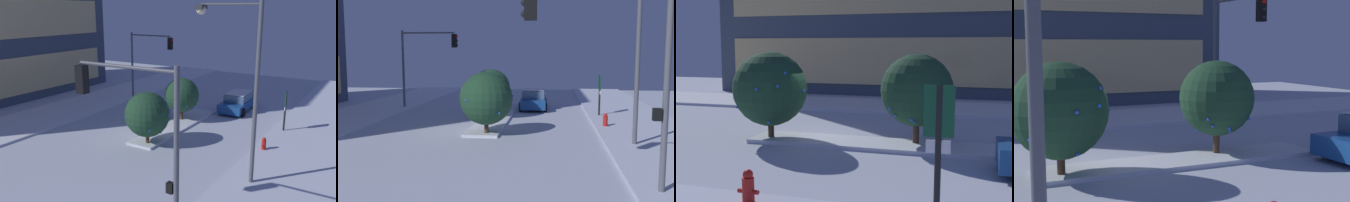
% 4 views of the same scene
% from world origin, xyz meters
% --- Properties ---
extents(ground, '(52.00, 52.00, 0.00)m').
position_xyz_m(ground, '(0.00, 0.00, 0.00)').
color(ground, silver).
extents(curb_strip_far, '(52.00, 5.20, 0.14)m').
position_xyz_m(curb_strip_far, '(0.00, 9.07, 0.07)').
color(curb_strip_far, silver).
rests_on(curb_strip_far, ground).
extents(median_strip, '(9.00, 1.80, 0.14)m').
position_xyz_m(median_strip, '(3.10, -0.51, 0.07)').
color(median_strip, silver).
rests_on(median_strip, ground).
extents(fire_hydrant, '(0.48, 0.26, 0.86)m').
position_xyz_m(fire_hydrant, '(1.89, -7.04, 0.42)').
color(fire_hydrant, red).
rests_on(fire_hydrant, ground).
extents(parking_info_sign, '(0.55, 0.12, 2.77)m').
position_xyz_m(parking_info_sign, '(5.86, -7.17, 1.78)').
color(parking_info_sign, black).
rests_on(parking_info_sign, ground).
extents(decorated_tree_median, '(2.75, 2.74, 3.26)m').
position_xyz_m(decorated_tree_median, '(-0.74, -0.76, 1.91)').
color(decorated_tree_median, '#473323').
rests_on(decorated_tree_median, ground).
extents(decorated_tree_left_of_median, '(2.47, 2.47, 3.20)m').
position_xyz_m(decorated_tree_left_of_median, '(4.48, -0.17, 1.96)').
color(decorated_tree_left_of_median, '#473323').
rests_on(decorated_tree_left_of_median, ground).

